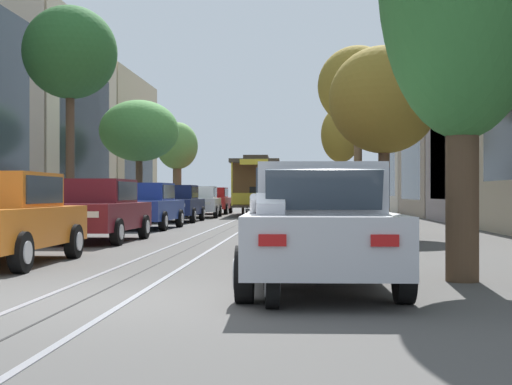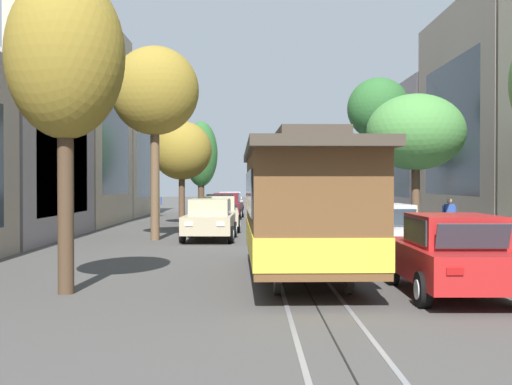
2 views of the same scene
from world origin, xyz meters
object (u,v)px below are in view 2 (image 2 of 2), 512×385
Objects in this scene: street_sign_post at (333,192)px; street_tree_kerb_right_fourth at (65,58)px; parked_car_beige_fourth_right at (218,213)px; parked_car_blue_mid_left at (335,212)px; street_tree_kerb_left_near at (344,150)px; cable_car_trolley at (302,206)px; motorcycle_with_rider at (238,204)px; parked_car_maroon_second_left at (317,207)px; pedestrian_on_left_pavement at (449,216)px; street_tree_kerb_right_mid at (155,92)px; street_tree_kerb_right_second at (182,151)px; street_tree_kerb_left_second at (379,110)px; street_tree_kerb_right_near at (201,155)px; street_tree_kerb_left_mid at (416,133)px; parked_car_white_fifth_left at (381,231)px; parked_car_orange_near_left at (308,204)px; parked_car_red_sixth_left at (452,255)px; parked_car_black_mid_right at (220,209)px; parked_car_beige_fifth_right at (210,219)px; pedestrian_on_right_pavement at (158,203)px; parked_car_silver_near_right at (230,203)px; pedestrian_crossing_far at (371,203)px; parked_car_navy_fourth_left at (357,220)px.

street_tree_kerb_right_fourth is at bearing 74.01° from street_sign_post.
street_sign_post reaches higher than parked_car_beige_fourth_right.
parked_car_blue_mid_left is 0.76× the size of street_tree_kerb_left_near.
cable_car_trolley is 4.61× the size of motorcycle_with_rider.
pedestrian_on_left_pavement is at bearing 107.16° from parked_car_maroon_second_left.
street_tree_kerb_right_mid reaches higher than pedestrian_on_left_pavement.
street_tree_kerb_right_second is (2.18, -4.78, 3.11)m from parked_car_beige_fourth_right.
parked_car_blue_mid_left is 5.68m from street_tree_kerb_left_second.
street_tree_kerb_right_near reaches higher than street_tree_kerb_right_second.
parked_car_beige_fourth_right is 0.81× the size of street_tree_kerb_left_mid.
street_tree_kerb_left_second is at bearing 90.91° from street_tree_kerb_left_near.
parked_car_orange_near_left is at bearing -90.02° from parked_car_white_fifth_left.
parked_car_white_fifth_left is 0.69× the size of street_tree_kerb_right_fourth.
parked_car_red_sixth_left is 2.72× the size of pedestrian_on_left_pavement.
parked_car_beige_fourth_right is at bearing -64.90° from parked_car_white_fifth_left.
parked_car_black_mid_right is at bearing 86.43° from motorcycle_with_rider.
parked_car_maroon_second_left is 14.26m from parked_car_beige_fifth_right.
cable_car_trolley is at bearing 93.58° from motorcycle_with_rider.
parked_car_red_sixth_left is 32.90m from pedestrian_on_right_pavement.
street_tree_kerb_left_near reaches higher than parked_car_black_mid_right.
street_tree_kerb_left_second is at bearing 118.09° from parked_car_silver_near_right.
street_tree_kerb_left_mid reaches higher than pedestrian_crossing_far.
parked_car_red_sixth_left is at bearing 73.79° from pedestrian_on_left_pavement.
pedestrian_on_right_pavement is at bearing -28.01° from parked_car_maroon_second_left.
street_tree_kerb_right_near is 32.34m from cable_car_trolley.
cable_car_trolley is (2.66, 29.88, 0.86)m from parked_car_orange_near_left.
parked_car_maroon_second_left is 6.88m from parked_car_blue_mid_left.
street_tree_kerb_left_near reaches higher than pedestrian_on_left_pavement.
street_sign_post reaches higher than pedestrian_on_left_pavement.
street_tree_kerb_left_second reaches higher than parked_car_navy_fourth_left.
parked_car_orange_near_left and parked_car_white_fifth_left have the same top height.
street_tree_kerb_left_mid is 3.44× the size of pedestrian_on_right_pavement.
street_tree_kerb_right_near reaches higher than motorcycle_with_rider.
parked_car_red_sixth_left is (-0.08, 32.10, 0.00)m from parked_car_orange_near_left.
parked_car_white_fifth_left is 2.22× the size of motorcycle_with_rider.
street_tree_kerb_right_second is at bearing 78.22° from motorcycle_with_rider.
street_tree_kerb_right_fourth is at bearing 90.12° from street_tree_kerb_right_second.
parked_car_orange_near_left is 9.90m from parked_car_black_mid_right.
street_sign_post is at bearing -115.53° from street_tree_kerb_right_mid.
street_sign_post is (0.52, -20.74, -2.40)m from street_tree_kerb_left_mid.
parked_car_red_sixth_left is at bearing 120.61° from street_tree_kerb_right_mid.
parked_car_maroon_second_left is at bearing -72.84° from pedestrian_on_left_pavement.
parked_car_maroon_second_left is 0.81× the size of street_tree_kerb_left_mid.
street_tree_kerb_right_second is (7.70, -3.69, 3.11)m from parked_car_blue_mid_left.
parked_car_maroon_second_left is at bearing 75.04° from street_sign_post.
street_sign_post is (0.86, -11.76, -4.22)m from street_tree_kerb_left_second.
parked_car_maroon_second_left is 10.49m from parked_car_silver_near_right.
parked_car_maroon_second_left is 11.34m from pedestrian_on_right_pavement.
parked_car_maroon_second_left reaches higher than pedestrian_on_right_pavement.
parked_car_red_sixth_left is at bearing 83.08° from pedestrian_crossing_far.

